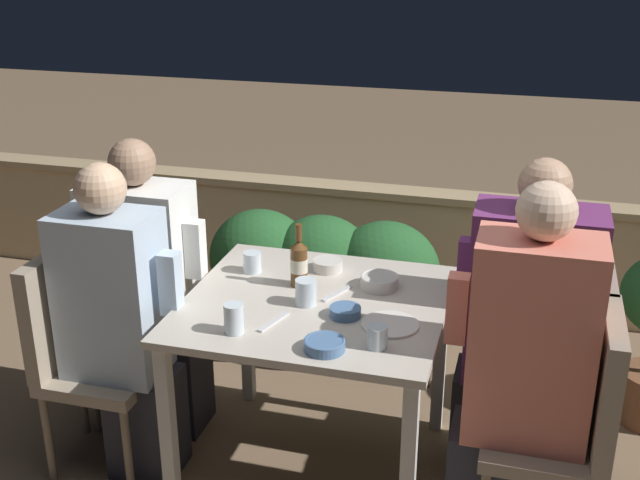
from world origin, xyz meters
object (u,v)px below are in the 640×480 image
Objects in this scene: chair_left_near at (79,343)px; chair_left_far at (110,306)px; person_blue_shirt at (122,324)px; person_coral_top at (520,372)px; person_purple_stripe at (522,326)px; chair_right_far at (572,360)px; beer_bottle at (299,262)px; chair_right_near at (575,416)px; person_white_polo at (150,289)px.

chair_left_far is at bearing 97.55° from chair_left_near.
person_coral_top reaches higher than person_blue_shirt.
person_blue_shirt is 0.42m from chair_left_far.
person_purple_stripe is (1.68, 0.37, 0.12)m from chair_left_near.
chair_right_far is at bearing -0.00° from person_purple_stripe.
chair_left_far is 1.91m from chair_right_far.
beer_bottle reaches higher than chair_left_near.
chair_right_near is 0.68× the size of person_coral_top.
chair_right_far is (0.19, 0.38, -0.14)m from person_coral_top.
chair_left_near is 1.00× the size of chair_left_far.
beer_bottle is at bearing -1.61° from chair_left_far.
chair_left_far is 3.56× the size of beer_bottle.
beer_bottle reaches higher than chair_left_far.
person_blue_shirt is 1.72m from chair_right_far.
person_purple_stripe is at bearing 14.15° from person_blue_shirt.
person_blue_shirt is 1.68m from chair_right_near.
person_white_polo is (-0.04, 0.32, -0.00)m from person_blue_shirt.
person_blue_shirt is at bearing -82.41° from person_white_polo.
beer_bottle reaches higher than chair_right_far.
person_purple_stripe is (1.52, 0.05, 0.01)m from person_white_polo.
chair_left_near is 0.71× the size of person_white_polo.
chair_right_far is at bearing 63.66° from person_coral_top.
person_white_polo is 0.70m from beer_bottle.
chair_right_near is 0.45m from person_purple_stripe.
person_coral_top is at bearing -116.34° from chair_right_far.
chair_right_near is at bearing -0.28° from person_blue_shirt.
person_coral_top is (-0.19, -0.00, 0.14)m from chair_right_near.
person_white_polo reaches higher than chair_right_far.
person_purple_stripe is at bearing 90.92° from person_coral_top.
person_coral_top is 1.48× the size of chair_right_far.
person_blue_shirt is at bearing -0.00° from chair_left_near.
person_purple_stripe is at bearing 12.56° from chair_left_near.
beer_bottle is (-1.05, -0.08, 0.31)m from chair_right_far.
chair_left_far is (-0.24, 0.32, -0.11)m from person_blue_shirt.
person_coral_top is (1.53, -0.33, 0.03)m from person_white_polo.
beer_bottle is at bearing 163.87° from chair_right_near.
person_blue_shirt is 1.41× the size of chair_right_far.
beer_bottle is at bearing 20.01° from chair_left_near.
chair_right_near is (1.72, -0.33, -0.11)m from person_white_polo.
person_blue_shirt is 0.32m from person_white_polo.
chair_left_near and chair_right_near have the same top height.
beer_bottle is (0.62, 0.30, 0.20)m from person_blue_shirt.
person_white_polo is at bearing 0.00° from chair_left_far.
person_coral_top is at bearing -180.00° from chair_right_near.
chair_right_far is (1.91, 0.05, 0.00)m from chair_left_far.
chair_left_far is 1.00× the size of chair_right_far.
beer_bottle is (-1.06, 0.31, 0.31)m from chair_right_near.
chair_right_far is 0.23m from person_purple_stripe.
person_purple_stripe is (-0.01, 0.38, -0.02)m from person_coral_top.
chair_left_near is at bearing -115.41° from person_white_polo.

